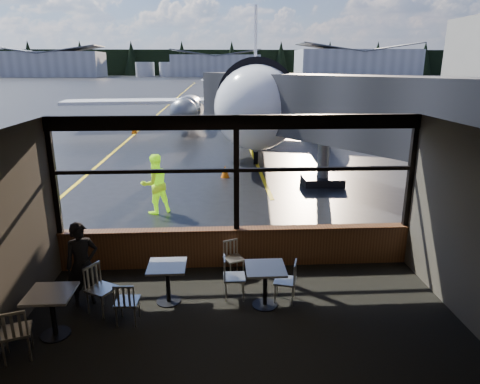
{
  "coord_description": "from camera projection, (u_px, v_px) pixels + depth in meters",
  "views": [
    {
      "loc": [
        -0.44,
        -9.14,
        4.51
      ],
      "look_at": [
        0.14,
        1.0,
        1.5
      ],
      "focal_mm": 32.0,
      "sensor_mm": 36.0,
      "label": 1
    }
  ],
  "objects": [
    {
      "name": "ground_plane",
      "position": [
        216.0,
        82.0,
        124.93
      ],
      "size": [
        520.0,
        520.0,
        0.0
      ],
      "primitive_type": "plane",
      "color": "black",
      "rests_on": "ground"
    },
    {
      "name": "mullion_left",
      "position": [
        54.0,
        177.0,
        9.21
      ],
      "size": [
        0.12,
        0.12,
        2.6
      ],
      "primitive_type": "cube",
      "color": "black",
      "rests_on": "ground"
    },
    {
      "name": "hangar_mid",
      "position": [
        216.0,
        65.0,
        185.73
      ],
      "size": [
        38.0,
        15.0,
        10.0
      ],
      "primitive_type": null,
      "color": "silver",
      "rests_on": "ground_plane"
    },
    {
      "name": "treeline",
      "position": [
        215.0,
        63.0,
        209.38
      ],
      "size": [
        360.0,
        3.0,
        12.0
      ],
      "primitive_type": "cube",
      "color": "black",
      "rests_on": "ground_plane"
    },
    {
      "name": "cone_wing",
      "position": [
        134.0,
        129.0,
        29.55
      ],
      "size": [
        0.41,
        0.41,
        0.57
      ],
      "primitive_type": "cone",
      "color": "#E46107",
      "rests_on": "ground_plane"
    },
    {
      "name": "hangar_left",
      "position": [
        46.0,
        63.0,
        176.96
      ],
      "size": [
        45.0,
        18.0,
        11.0
      ],
      "primitive_type": null,
      "color": "silver",
      "rests_on": "ground_plane"
    },
    {
      "name": "hangar_right",
      "position": [
        356.0,
        62.0,
        182.04
      ],
      "size": [
        50.0,
        20.0,
        12.0
      ],
      "primitive_type": null,
      "color": "silver",
      "rests_on": "ground_plane"
    },
    {
      "name": "window_header",
      "position": [
        236.0,
        122.0,
        9.1
      ],
      "size": [
        8.0,
        0.18,
        0.3
      ],
      "primitive_type": "cube",
      "color": "black",
      "rests_on": "ground"
    },
    {
      "name": "cafe_table_near",
      "position": [
        265.0,
        287.0,
        8.24
      ],
      "size": [
        0.75,
        0.75,
        0.83
      ],
      "primitive_type": null,
      "color": "#ACA89E",
      "rests_on": "carpet_floor"
    },
    {
      "name": "airliner",
      "position": [
        256.0,
        56.0,
        29.8
      ],
      "size": [
        30.99,
        36.09,
        10.3
      ],
      "primitive_type": null,
      "rotation": [
        0.0,
        0.0,
        -0.09
      ],
      "color": "white",
      "rests_on": "ground_plane"
    },
    {
      "name": "chair_left_s",
      "position": [
        16.0,
        332.0,
        6.75
      ],
      "size": [
        0.65,
        0.65,
        0.94
      ],
      "primitive_type": null,
      "rotation": [
        0.0,
        0.0,
        0.32
      ],
      "color": "#BCB6AA",
      "rests_on": "carpet_floor"
    },
    {
      "name": "cafe_table_left",
      "position": [
        53.0,
        314.0,
        7.32
      ],
      "size": [
        0.76,
        0.76,
        0.84
      ],
      "primitive_type": null,
      "color": "gray",
      "rests_on": "carpet_floor"
    },
    {
      "name": "chair_near_e",
      "position": [
        285.0,
        281.0,
        8.4
      ],
      "size": [
        0.59,
        0.59,
        0.87
      ],
      "primitive_type": null,
      "rotation": [
        0.0,
        0.0,
        1.29
      ],
      "color": "beige",
      "rests_on": "carpet_floor"
    },
    {
      "name": "ceiling",
      "position": [
        246.0,
        138.0,
        6.19
      ],
      "size": [
        8.0,
        6.0,
        0.04
      ],
      "primitive_type": "cube",
      "color": "#38332D",
      "rests_on": "ground"
    },
    {
      "name": "fuel_tank_b",
      "position": [
        169.0,
        69.0,
        182.33
      ],
      "size": [
        8.0,
        8.0,
        6.0
      ],
      "primitive_type": "cylinder",
      "color": "silver",
      "rests_on": "ground_plane"
    },
    {
      "name": "cafe_table_mid",
      "position": [
        168.0,
        284.0,
        8.38
      ],
      "size": [
        0.73,
        0.73,
        0.8
      ],
      "primitive_type": null,
      "color": "gray",
      "rests_on": "carpet_floor"
    },
    {
      "name": "chair_mid_s",
      "position": [
        127.0,
        302.0,
        7.7
      ],
      "size": [
        0.49,
        0.49,
        0.85
      ],
      "primitive_type": null,
      "rotation": [
        0.0,
        0.0,
        -0.06
      ],
      "color": "#A9A499",
      "rests_on": "carpet_floor"
    },
    {
      "name": "carpet_floor",
      "position": [
        245.0,
        344.0,
        7.18
      ],
      "size": [
        8.0,
        6.0,
        0.01
      ],
      "primitive_type": "cube",
      "color": "black",
      "rests_on": "ground"
    },
    {
      "name": "fuel_tank_a",
      "position": [
        145.0,
        69.0,
        181.78
      ],
      "size": [
        8.0,
        8.0,
        6.0
      ],
      "primitive_type": "cylinder",
      "color": "silver",
      "rests_on": "ground_plane"
    },
    {
      "name": "mullion_right",
      "position": [
        411.0,
        172.0,
        9.64
      ],
      "size": [
        0.12,
        0.12,
        2.6
      ],
      "primitive_type": "cube",
      "color": "black",
      "rests_on": "ground"
    },
    {
      "name": "cone_nose",
      "position": [
        225.0,
        171.0,
        17.9
      ],
      "size": [
        0.36,
        0.36,
        0.51
      ],
      "primitive_type": "cone",
      "color": "#FF4E08",
      "rests_on": "ground_plane"
    },
    {
      "name": "mullion_centre",
      "position": [
        236.0,
        175.0,
        9.43
      ],
      "size": [
        0.12,
        0.12,
        2.6
      ],
      "primitive_type": "cube",
      "color": "black",
      "rests_on": "ground"
    },
    {
      "name": "window_sill",
      "position": [
        237.0,
        248.0,
        9.92
      ],
      "size": [
        8.0,
        0.28,
        0.9
      ],
      "primitive_type": "cube",
      "color": "#56301A",
      "rests_on": "ground"
    },
    {
      "name": "chair_near_w",
      "position": [
        234.0,
        278.0,
        8.53
      ],
      "size": [
        0.49,
        0.49,
        0.89
      ],
      "primitive_type": null,
      "rotation": [
        0.0,
        0.0,
        -1.57
      ],
      "color": "#B2ADA1",
      "rests_on": "carpet_floor"
    },
    {
      "name": "chair_mid_w",
      "position": [
        102.0,
        290.0,
        8.01
      ],
      "size": [
        0.71,
        0.71,
        0.95
      ],
      "primitive_type": null,
      "rotation": [
        0.0,
        0.0,
        -2.11
      ],
      "color": "#AEAA9D",
      "rests_on": "carpet_floor"
    },
    {
      "name": "jet_bridge",
      "position": [
        332.0,
        127.0,
        14.81
      ],
      "size": [
        9.25,
        11.3,
        4.93
      ],
      "primitive_type": null,
      "color": "#2A2A2D",
      "rests_on": "ground_plane"
    },
    {
      "name": "passenger",
      "position": [
        82.0,
        264.0,
        8.2
      ],
      "size": [
        0.73,
        0.64,
        1.69
      ],
      "primitive_type": "imported",
      "rotation": [
        0.0,
        0.0,
        0.47
      ],
      "color": "black",
      "rests_on": "carpet_floor"
    },
    {
      "name": "ground_crew",
      "position": [
        155.0,
        184.0,
        13.41
      ],
      "size": [
        1.16,
        1.09,
        1.89
      ],
      "primitive_type": "imported",
      "rotation": [
        0.0,
        0.0,
        3.69
      ],
      "color": "#BFF219",
      "rests_on": "ground_plane"
    },
    {
      "name": "window_transom",
      "position": [
        236.0,
        170.0,
        9.4
      ],
      "size": [
        8.0,
        0.1,
        0.08
      ],
      "primitive_type": "cube",
      "color": "black",
      "rests_on": "ground"
    },
    {
      "name": "fuel_tank_c",
      "position": [
        192.0,
        69.0,
        182.88
      ],
      "size": [
        8.0,
        8.0,
        6.0
      ],
      "primitive_type": "cylinder",
      "color": "silver",
      "rests_on": "ground_plane"
    },
    {
      "name": "chair_near_n",
      "position": [
        234.0,
        259.0,
        9.45
      ],
      "size": [
        0.58,
        0.58,
        0.81
      ],
      "primitive_type": null,
      "rotation": [
        0.0,
        0.0,
        3.55
      ],
      "color": "#B8B2A6",
      "rests_on": "carpet_floor"
    }
  ]
}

